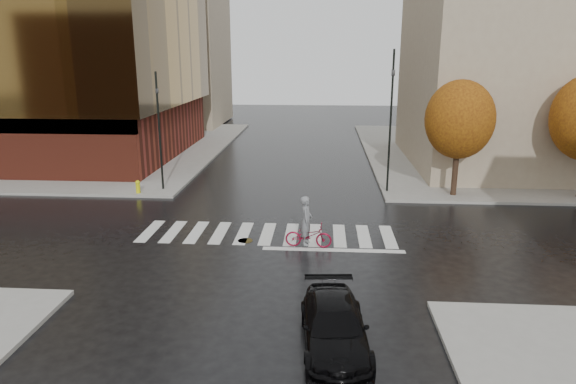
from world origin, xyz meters
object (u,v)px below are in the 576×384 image
(traffic_light_nw, at_px, (159,124))
(sedan, at_px, (334,326))
(traffic_light_ne, at_px, (391,111))
(cyclist, at_px, (308,230))
(fire_hydrant, at_px, (138,186))

(traffic_light_nw, bearing_deg, sedan, 33.66)
(traffic_light_ne, bearing_deg, cyclist, 44.77)
(sedan, xyz_separation_m, fire_hydrant, (-11.08, 15.17, -0.08))
(sedan, bearing_deg, traffic_light_nw, 117.09)
(sedan, distance_m, traffic_light_nw, 19.34)
(cyclist, distance_m, traffic_light_nw, 12.81)
(traffic_light_nw, bearing_deg, fire_hydrant, -44.73)
(cyclist, relative_size, traffic_light_ne, 0.28)
(traffic_light_nw, bearing_deg, traffic_light_ne, 93.99)
(fire_hydrant, bearing_deg, sedan, -53.85)
(traffic_light_nw, distance_m, traffic_light_ne, 13.39)
(cyclist, distance_m, traffic_light_ne, 10.81)
(traffic_light_nw, distance_m, fire_hydrant, 3.78)
(cyclist, height_order, traffic_light_ne, traffic_light_ne)
(traffic_light_nw, relative_size, fire_hydrant, 9.06)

